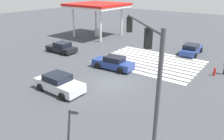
% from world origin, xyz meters
% --- Properties ---
extents(ground_plane, '(117.56, 117.56, 0.00)m').
position_xyz_m(ground_plane, '(0.00, 0.00, 0.00)').
color(ground_plane, '#3D3F44').
extents(crosswalk_markings, '(11.48, 8.20, 0.01)m').
position_xyz_m(crosswalk_markings, '(0.00, -7.51, 0.00)').
color(crosswalk_markings, silver).
rests_on(crosswalk_markings, ground_plane).
extents(traffic_signal_mast, '(3.82, 3.82, 7.16)m').
position_xyz_m(traffic_signal_mast, '(-6.92, 6.92, 5.03)').
color(traffic_signal_mast, '#47474C').
rests_on(traffic_signal_mast, ground_plane).
extents(car_0, '(4.23, 2.24, 1.39)m').
position_xyz_m(car_0, '(11.24, -3.98, 0.64)').
color(car_0, black).
rests_on(car_0, ground_plane).
extents(car_1, '(4.50, 2.19, 1.47)m').
position_xyz_m(car_1, '(2.70, 3.92, 0.68)').
color(car_1, silver).
rests_on(car_1, ground_plane).
extents(car_2, '(2.22, 4.65, 1.37)m').
position_xyz_m(car_2, '(-3.00, -13.40, 0.63)').
color(car_2, navy).
rests_on(car_2, ground_plane).
extents(car_3, '(4.61, 2.20, 1.43)m').
position_xyz_m(car_3, '(2.06, -3.04, 0.67)').
color(car_3, navy).
rests_on(car_3, ground_plane).
extents(gas_station_canopy, '(8.59, 8.59, 5.58)m').
position_xyz_m(gas_station_canopy, '(13.65, -14.53, 5.02)').
color(gas_station_canopy, silver).
rests_on(gas_station_canopy, ground_plane).
extents(fire_hydrant, '(0.22, 0.22, 0.86)m').
position_xyz_m(fire_hydrant, '(-7.20, -7.43, 0.43)').
color(fire_hydrant, red).
rests_on(fire_hydrant, ground_plane).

